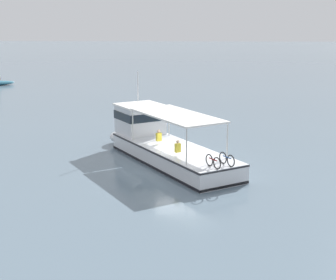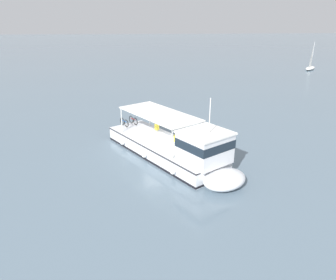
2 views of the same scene
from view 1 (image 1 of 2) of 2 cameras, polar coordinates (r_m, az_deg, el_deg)
ground_plane at (r=29.71m, az=0.99°, el=-3.22°), size 400.00×400.00×0.00m
ferry_main at (r=31.55m, az=-0.93°, el=-0.30°), size 12.35×9.50×5.32m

